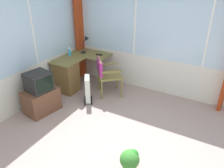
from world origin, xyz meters
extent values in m
cube|color=gray|center=(0.00, 0.00, -0.03)|extent=(5.44, 5.52, 0.06)
cube|color=silver|center=(0.00, 2.29, 0.40)|extent=(4.44, 0.06, 0.79)
cube|color=white|center=(0.74, 2.29, 1.67)|extent=(0.04, 0.07, 1.76)
cube|color=silver|center=(2.25, 0.00, 0.40)|extent=(0.06, 4.52, 0.79)
cube|color=silver|center=(2.25, 0.00, 1.67)|extent=(0.06, 4.43, 1.76)
cube|color=white|center=(2.25, -0.75, 1.67)|extent=(0.07, 0.04, 1.76)
cube|color=white|center=(2.25, 0.75, 1.67)|extent=(0.07, 0.04, 1.76)
cube|color=#A63717|center=(2.12, 2.16, 1.32)|extent=(0.31, 0.07, 2.63)
cube|color=olive|center=(1.59, 1.97, 0.71)|extent=(1.22, 0.55, 0.02)
cube|color=olive|center=(1.92, 1.49, 0.71)|extent=(0.55, 0.40, 0.02)
cube|color=brown|center=(1.21, 1.97, 0.35)|extent=(0.40, 0.51, 0.69)
cylinder|color=#4C4C51|center=(1.69, 1.34, 0.35)|extent=(0.04, 0.04, 0.70)
cylinder|color=#4C4C51|center=(1.02, 2.20, 0.35)|extent=(0.04, 0.04, 0.70)
cylinder|color=black|center=(1.89, 1.94, 0.74)|extent=(0.13, 0.13, 0.02)
cylinder|color=black|center=(1.89, 1.94, 0.84)|extent=(0.02, 0.02, 0.19)
cylinder|color=black|center=(1.94, 1.91, 1.03)|extent=(0.04, 0.12, 0.17)
cone|color=black|center=(1.99, 1.87, 1.07)|extent=(0.11, 0.11, 0.12)
cube|color=black|center=(1.93, 1.51, 0.74)|extent=(0.07, 0.16, 0.02)
cylinder|color=#34AAE3|center=(1.58, 2.10, 0.81)|extent=(0.06, 0.06, 0.16)
cone|color=white|center=(1.58, 2.10, 0.92)|extent=(0.06, 0.06, 0.06)
cylinder|color=olive|center=(1.56, 0.71, 0.22)|extent=(0.04, 0.04, 0.43)
cylinder|color=olive|center=(1.90, 1.00, 0.22)|extent=(0.04, 0.04, 0.43)
cylinder|color=olive|center=(1.28, 1.05, 0.22)|extent=(0.04, 0.04, 0.43)
cylinder|color=olive|center=(1.62, 1.33, 0.22)|extent=(0.04, 0.04, 0.43)
cube|color=olive|center=(1.59, 1.02, 0.45)|extent=(0.68, 0.68, 0.04)
cube|color=olive|center=(1.45, 1.19, 0.66)|extent=(0.35, 0.31, 0.38)
cube|color=#A92C7F|center=(1.45, 1.19, 0.68)|extent=(0.39, 0.34, 0.32)
cube|color=olive|center=(1.42, 0.88, 0.63)|extent=(0.31, 0.36, 0.03)
cube|color=olive|center=(1.76, 1.17, 0.63)|extent=(0.31, 0.36, 0.03)
cube|color=brown|center=(0.32, 1.86, 0.24)|extent=(0.71, 0.54, 0.48)
cube|color=black|center=(0.32, 1.86, 0.66)|extent=(0.48, 0.47, 0.36)
cube|color=black|center=(0.28, 1.66, 0.66)|extent=(0.34, 0.07, 0.28)
cube|color=#262628|center=(0.46, 1.83, 0.51)|extent=(0.29, 0.26, 0.07)
cube|color=silver|center=(0.94, 1.18, 0.30)|extent=(0.07, 0.09, 0.54)
cube|color=silver|center=(0.98, 1.21, 0.30)|extent=(0.07, 0.09, 0.54)
cube|color=silver|center=(1.01, 1.23, 0.30)|extent=(0.07, 0.09, 0.54)
cube|color=silver|center=(1.05, 1.26, 0.30)|extent=(0.07, 0.09, 0.54)
cube|color=silver|center=(1.08, 1.28, 0.30)|extent=(0.07, 0.09, 0.54)
cube|color=silver|center=(1.12, 1.30, 0.30)|extent=(0.07, 0.09, 0.54)
cube|color=silver|center=(1.15, 1.33, 0.30)|extent=(0.07, 0.09, 0.54)
cube|color=silver|center=(1.19, 1.35, 0.30)|extent=(0.07, 0.09, 0.54)
cube|color=black|center=(1.11, 1.21, 0.01)|extent=(0.31, 0.23, 0.03)
cube|color=black|center=(1.02, 1.33, 0.01)|extent=(0.31, 0.23, 0.03)
cube|color=silver|center=(1.22, 1.38, 0.33)|extent=(0.09, 0.10, 0.38)
cylinder|color=#2F4C58|center=(-0.22, -0.32, 0.06)|extent=(0.18, 0.18, 0.13)
sphere|color=#39812F|center=(-0.22, -0.32, 0.23)|extent=(0.28, 0.28, 0.28)
sphere|color=#238225|center=(-0.17, -0.34, 0.28)|extent=(0.15, 0.15, 0.15)
camera|label=1|loc=(-2.33, -1.22, 2.59)|focal=36.33mm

